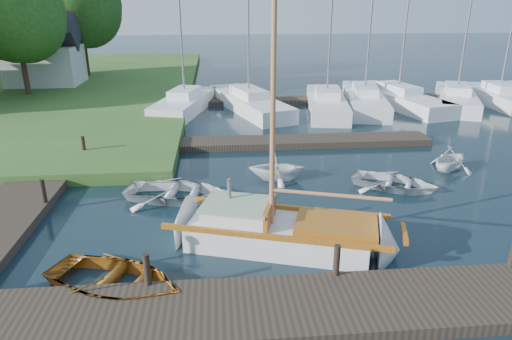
{
  "coord_description": "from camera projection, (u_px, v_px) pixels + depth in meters",
  "views": [
    {
      "loc": [
        -1.29,
        -14.29,
        6.59
      ],
      "look_at": [
        0.0,
        0.0,
        1.2
      ],
      "focal_mm": 32.0,
      "sensor_mm": 36.0,
      "label": 1
    }
  ],
  "objects": [
    {
      "name": "ground",
      "position": [
        256.0,
        202.0,
        15.75
      ],
      "size": [
        160.0,
        160.0,
        0.0
      ],
      "primitive_type": "plane",
      "color": "black",
      "rests_on": "ground"
    },
    {
      "name": "near_dock",
      "position": [
        280.0,
        309.0,
        10.11
      ],
      "size": [
        18.0,
        2.2,
        0.3
      ],
      "primitive_type": "cube",
      "color": "#2D261C",
      "rests_on": "ground"
    },
    {
      "name": "left_dock",
      "position": [
        36.0,
        184.0,
        16.89
      ],
      "size": [
        2.2,
        18.0,
        0.3
      ],
      "primitive_type": "cube",
      "color": "#2D261C",
      "rests_on": "ground"
    },
    {
      "name": "far_dock",
      "position": [
        285.0,
        142.0,
        21.93
      ],
      "size": [
        14.0,
        1.6,
        0.3
      ],
      "primitive_type": "cube",
      "color": "#2D261C",
      "rests_on": "ground"
    },
    {
      "name": "pontoon",
      "position": [
        379.0,
        99.0,
        31.46
      ],
      "size": [
        30.0,
        1.6,
        0.3
      ],
      "primitive_type": "cube",
      "color": "#2D261C",
      "rests_on": "ground"
    },
    {
      "name": "mooring_post_1",
      "position": [
        147.0,
        269.0,
        10.59
      ],
      "size": [
        0.16,
        0.16,
        0.8
      ],
      "primitive_type": "cylinder",
      "color": "black",
      "rests_on": "near_dock"
    },
    {
      "name": "mooring_post_2",
      "position": [
        337.0,
        260.0,
        10.97
      ],
      "size": [
        0.16,
        0.16,
        0.8
      ],
      "primitive_type": "cylinder",
      "color": "black",
      "rests_on": "near_dock"
    },
    {
      "name": "mooring_post_4",
      "position": [
        43.0,
        191.0,
        14.92
      ],
      "size": [
        0.16,
        0.16,
        0.8
      ],
      "primitive_type": "cylinder",
      "color": "black",
      "rests_on": "left_dock"
    },
    {
      "name": "mooring_post_5",
      "position": [
        83.0,
        145.0,
        19.58
      ],
      "size": [
        0.16,
        0.16,
        0.8
      ],
      "primitive_type": "cylinder",
      "color": "black",
      "rests_on": "left_dock"
    },
    {
      "name": "sailboat",
      "position": [
        284.0,
        234.0,
        12.91
      ],
      "size": [
        7.41,
        4.0,
        9.83
      ],
      "rotation": [
        0.0,
        0.0,
        -0.3
      ],
      "color": "white",
      "rests_on": "ground"
    },
    {
      "name": "dinghy",
      "position": [
        114.0,
        276.0,
        10.92
      ],
      "size": [
        4.25,
        3.76,
        0.73
      ],
      "primitive_type": "imported",
      "rotation": [
        0.0,
        0.0,
        1.14
      ],
      "color": "maroon",
      "rests_on": "ground"
    },
    {
      "name": "tender_a",
      "position": [
        177.0,
        189.0,
        15.91
      ],
      "size": [
        4.08,
        3.28,
        0.75
      ],
      "primitive_type": "imported",
      "rotation": [
        0.0,
        0.0,
        1.37
      ],
      "color": "white",
      "rests_on": "ground"
    },
    {
      "name": "tender_b",
      "position": [
        278.0,
        165.0,
        17.6
      ],
      "size": [
        2.4,
        2.13,
        1.16
      ],
      "primitive_type": "imported",
      "rotation": [
        0.0,
        0.0,
        1.47
      ],
      "color": "white",
      "rests_on": "ground"
    },
    {
      "name": "tender_c",
      "position": [
        395.0,
        180.0,
        16.86
      ],
      "size": [
        3.79,
        3.5,
        0.64
      ],
      "primitive_type": "imported",
      "rotation": [
        0.0,
        0.0,
        1.02
      ],
      "color": "white",
      "rests_on": "ground"
    },
    {
      "name": "tender_d",
      "position": [
        451.0,
        156.0,
        18.6
      ],
      "size": [
        2.82,
        2.75,
        1.13
      ],
      "primitive_type": "imported",
      "rotation": [
        0.0,
        0.0,
        2.17
      ],
      "color": "white",
      "rests_on": "ground"
    },
    {
      "name": "marina_boat_0",
      "position": [
        185.0,
        102.0,
        28.43
      ],
      "size": [
        4.03,
        7.63,
        10.4
      ],
      "rotation": [
        0.0,
        0.0,
        1.31
      ],
      "color": "white",
      "rests_on": "ground"
    },
    {
      "name": "marina_boat_1",
      "position": [
        249.0,
        101.0,
        28.67
      ],
      "size": [
        4.97,
        9.32,
        9.65
      ],
      "rotation": [
        0.0,
        0.0,
        1.89
      ],
      "color": "white",
      "rests_on": "ground"
    },
    {
      "name": "marina_boat_2",
      "position": [
        327.0,
        102.0,
        28.5
      ],
      "size": [
        3.53,
        8.53,
        10.38
      ],
      "rotation": [
        0.0,
        0.0,
        1.41
      ],
      "color": "white",
      "rests_on": "ground"
    },
    {
      "name": "marina_boat_3",
      "position": [
        364.0,
        98.0,
        29.6
      ],
      "size": [
        4.03,
        9.49,
        11.44
      ],
      "rotation": [
        0.0,
        0.0,
        1.37
      ],
      "color": "white",
      "rests_on": "ground"
    },
    {
      "name": "marina_boat_4",
      "position": [
        398.0,
        97.0,
        29.89
      ],
      "size": [
        4.18,
        9.36,
        10.75
      ],
      "rotation": [
        0.0,
        0.0,
        1.8
      ],
      "color": "white",
      "rests_on": "ground"
    },
    {
      "name": "marina_boat_5",
      "position": [
        456.0,
        97.0,
        29.81
      ],
      "size": [
        5.27,
        8.38,
        10.59
      ],
      "rotation": [
        0.0,
        0.0,
        1.16
      ],
      "color": "white",
      "rests_on": "ground"
    },
    {
      "name": "marina_boat_6",
      "position": [
        499.0,
        96.0,
        30.23
      ],
      "size": [
        2.54,
        6.99,
        9.39
      ],
      "rotation": [
        0.0,
        0.0,
        1.52
      ],
      "color": "white",
      "rests_on": "ground"
    },
    {
      "name": "house_c",
      "position": [
        44.0,
        56.0,
        34.17
      ],
      "size": [
        5.25,
        4.0,
        5.28
      ],
      "color": "silver",
      "rests_on": "shore"
    },
    {
      "name": "tree_3",
      "position": [
        15.0,
        12.0,
        29.36
      ],
      "size": [
        6.41,
        6.38,
        8.74
      ],
      "color": "#332114",
      "rests_on": "shore"
    },
    {
      "name": "tree_7",
      "position": [
        79.0,
        4.0,
        36.84
      ],
      "size": [
        6.83,
        6.83,
        9.38
      ],
      "color": "#332114",
      "rests_on": "shore"
    }
  ]
}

